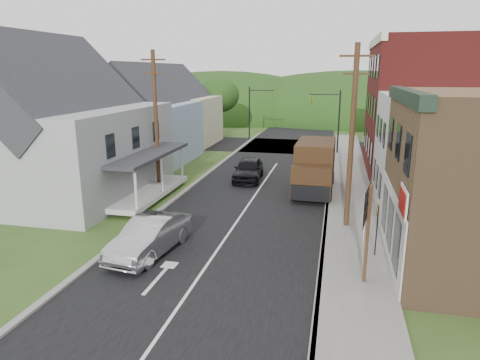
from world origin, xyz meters
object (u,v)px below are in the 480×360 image
Objects in this scene: delivery_van at (315,167)px; warning_sign at (377,222)px; silver_sedan at (150,237)px; dark_sedan at (248,169)px; route_sign_cluster at (367,220)px.

delivery_van is 2.53× the size of warning_sign.
warning_sign is (3.11, -9.70, -0.02)m from delivery_van.
silver_sedan is 9.63m from warning_sign.
silver_sedan is at bearing -100.02° from dark_sedan.
route_sign_cluster is 1.58× the size of warning_sign.
delivery_van is 10.19m from warning_sign.
dark_sedan is at bearing 126.28° from route_sign_cluster.
dark_sedan is 1.98× the size of warning_sign.
dark_sedan is 16.25m from route_sign_cluster.
route_sign_cluster is (8.85, -0.81, 1.76)m from silver_sedan.
delivery_van is (4.83, -2.20, 0.87)m from dark_sedan.
warning_sign is at bearing -59.97° from dark_sedan.
silver_sedan is at bearing -176.02° from route_sign_cluster.
silver_sedan is 0.81× the size of delivery_van.
delivery_van is at bearing 68.02° from silver_sedan.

